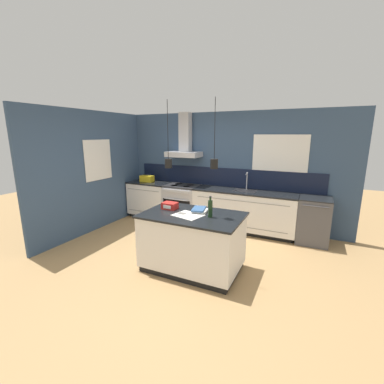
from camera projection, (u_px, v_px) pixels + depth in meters
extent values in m
plane|color=tan|center=(183.00, 257.00, 4.49)|extent=(16.00, 16.00, 0.00)
cube|color=#354C6B|center=(223.00, 169.00, 5.99)|extent=(5.60, 0.06, 2.60)
cube|color=black|center=(222.00, 177.00, 6.00)|extent=(4.42, 0.02, 0.43)
cube|color=white|center=(280.00, 158.00, 5.36)|extent=(1.12, 0.01, 0.96)
cube|color=black|center=(280.00, 158.00, 5.37)|extent=(1.04, 0.01, 0.88)
cube|color=#B5B5BA|center=(184.00, 154.00, 6.07)|extent=(0.80, 0.46, 0.12)
cube|color=#B5B5BA|center=(185.00, 132.00, 6.03)|extent=(0.26, 0.20, 0.90)
cylinder|color=black|center=(168.00, 130.00, 3.81)|extent=(0.01, 0.01, 0.86)
cylinder|color=black|center=(168.00, 163.00, 3.92)|extent=(0.11, 0.11, 0.14)
sphere|color=#F9D18C|center=(168.00, 163.00, 3.92)|extent=(0.06, 0.06, 0.06)
cylinder|color=black|center=(215.00, 129.00, 3.55)|extent=(0.01, 0.01, 0.84)
cylinder|color=black|center=(214.00, 164.00, 3.66)|extent=(0.11, 0.11, 0.14)
sphere|color=#F9D18C|center=(214.00, 164.00, 3.66)|extent=(0.06, 0.06, 0.06)
cube|color=#354C6B|center=(103.00, 170.00, 5.85)|extent=(0.06, 3.80, 2.60)
cube|color=white|center=(98.00, 160.00, 5.64)|extent=(0.01, 0.76, 0.88)
cube|color=black|center=(98.00, 160.00, 5.64)|extent=(0.01, 0.68, 0.80)
cube|color=black|center=(152.00, 214.00, 6.77)|extent=(1.02, 0.56, 0.09)
cube|color=white|center=(151.00, 198.00, 6.65)|extent=(1.05, 0.62, 0.79)
cube|color=gray|center=(143.00, 190.00, 6.31)|extent=(0.92, 0.01, 0.01)
cube|color=gray|center=(144.00, 212.00, 6.43)|extent=(0.92, 0.01, 0.01)
cube|color=black|center=(150.00, 183.00, 6.56)|extent=(1.08, 0.64, 0.03)
cube|color=black|center=(243.00, 228.00, 5.74)|extent=(2.13, 0.56, 0.09)
cube|color=white|center=(243.00, 210.00, 5.62)|extent=(2.20, 0.62, 0.79)
cube|color=gray|center=(240.00, 201.00, 5.28)|extent=(1.93, 0.01, 0.01)
cube|color=gray|center=(239.00, 226.00, 5.40)|extent=(1.93, 0.01, 0.01)
cube|color=black|center=(244.00, 192.00, 5.53)|extent=(2.22, 0.64, 0.03)
cube|color=#262628|center=(245.00, 191.00, 5.57)|extent=(0.48, 0.34, 0.01)
cylinder|color=#B5B5BA|center=(247.00, 181.00, 5.64)|extent=(0.02, 0.02, 0.37)
sphere|color=#B5B5BA|center=(247.00, 173.00, 5.60)|extent=(0.03, 0.03, 0.03)
cylinder|color=#B5B5BA|center=(246.00, 174.00, 5.55)|extent=(0.02, 0.12, 0.02)
cube|color=#B5B5BA|center=(183.00, 204.00, 6.26)|extent=(0.81, 0.62, 0.87)
cube|color=black|center=(176.00, 209.00, 5.99)|extent=(0.70, 0.02, 0.44)
cylinder|color=#B5B5BA|center=(176.00, 200.00, 5.92)|extent=(0.61, 0.02, 0.02)
cube|color=#B5B5BA|center=(176.00, 191.00, 5.90)|extent=(0.70, 0.02, 0.07)
cube|color=#2D2D30|center=(182.00, 186.00, 6.16)|extent=(0.81, 0.60, 0.04)
cylinder|color=black|center=(179.00, 184.00, 6.32)|extent=(0.17, 0.17, 0.00)
cylinder|color=black|center=(190.00, 185.00, 6.19)|extent=(0.17, 0.17, 0.00)
cylinder|color=black|center=(174.00, 185.00, 6.13)|extent=(0.17, 0.17, 0.00)
cylinder|color=black|center=(186.00, 187.00, 6.00)|extent=(0.17, 0.17, 0.00)
cube|color=#4C4C51|center=(313.00, 221.00, 5.04)|extent=(0.59, 0.62, 0.89)
cube|color=black|center=(316.00, 198.00, 4.94)|extent=(0.59, 0.62, 0.02)
cylinder|color=#4C4C51|center=(315.00, 207.00, 4.66)|extent=(0.44, 0.02, 0.02)
cube|color=black|center=(192.00, 266.00, 4.12)|extent=(1.43, 0.88, 0.09)
cube|color=white|center=(192.00, 240.00, 4.02)|extent=(1.48, 0.92, 0.79)
cube|color=black|center=(192.00, 215.00, 3.93)|extent=(1.53, 0.97, 0.03)
cylinder|color=#193319|center=(210.00, 209.00, 3.76)|extent=(0.07, 0.07, 0.25)
cylinder|color=#193319|center=(210.00, 199.00, 3.73)|extent=(0.03, 0.03, 0.06)
cylinder|color=#262628|center=(210.00, 197.00, 3.72)|extent=(0.03, 0.03, 0.01)
cube|color=silver|center=(200.00, 211.00, 4.03)|extent=(0.26, 0.28, 0.04)
cube|color=#335684|center=(199.00, 209.00, 4.03)|extent=(0.25, 0.34, 0.02)
cube|color=red|center=(170.00, 206.00, 4.20)|extent=(0.23, 0.18, 0.11)
cube|color=white|center=(167.00, 207.00, 4.12)|extent=(0.14, 0.01, 0.05)
cube|color=silver|center=(188.00, 215.00, 3.86)|extent=(0.48, 0.43, 0.01)
cube|color=gold|center=(147.00, 179.00, 6.57)|extent=(0.34, 0.18, 0.16)
cylinder|color=black|center=(147.00, 175.00, 6.55)|extent=(0.20, 0.02, 0.02)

